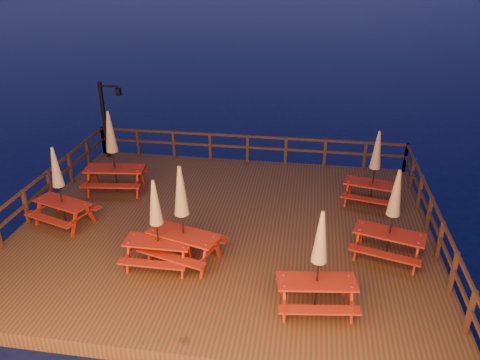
{
  "coord_description": "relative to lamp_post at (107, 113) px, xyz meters",
  "views": [
    {
      "loc": [
        2.27,
        -11.67,
        7.67
      ],
      "look_at": [
        0.36,
        0.6,
        1.66
      ],
      "focal_mm": 35.0,
      "sensor_mm": 36.0,
      "label": 1
    }
  ],
  "objects": [
    {
      "name": "picnic_table_3",
      "position": [
        4.08,
        -6.68,
        -0.53
      ],
      "size": [
        1.71,
        1.4,
        2.44
      ],
      "rotation": [
        0.0,
        0.0,
        0.0
      ],
      "color": "maroon",
      "rests_on": "deck"
    },
    {
      "name": "picnic_table_0",
      "position": [
        1.33,
        -2.8,
        -0.34
      ],
      "size": [
        2.14,
        1.83,
        2.8
      ],
      "rotation": [
        0.0,
        0.0,
        0.12
      ],
      "color": "maroon",
      "rests_on": "deck"
    },
    {
      "name": "picnic_table_1",
      "position": [
        9.92,
        -5.44,
        -0.47
      ],
      "size": [
        2.12,
        1.9,
        2.55
      ],
      "rotation": [
        0.0,
        0.0,
        -0.28
      ],
      "color": "maroon",
      "rests_on": "deck"
    },
    {
      "name": "railing",
      "position": [
        5.39,
        -2.77,
        -1.03
      ],
      "size": [
        11.8,
        9.75,
        1.1
      ],
      "color": "#331E10",
      "rests_on": "deck"
    },
    {
      "name": "picnic_table_5",
      "position": [
        9.77,
        -2.48,
        -0.5
      ],
      "size": [
        2.02,
        1.78,
        2.49
      ],
      "rotation": [
        0.0,
        0.0,
        -0.23
      ],
      "color": "maroon",
      "rests_on": "deck"
    },
    {
      "name": "ground",
      "position": [
        5.39,
        -4.55,
        -2.2
      ],
      "size": [
        500.0,
        500.0,
        0.0
      ],
      "primitive_type": "plane",
      "color": "black",
      "rests_on": "ground"
    },
    {
      "name": "deck",
      "position": [
        5.39,
        -4.55,
        -2.0
      ],
      "size": [
        12.0,
        10.0,
        0.4
      ],
      "primitive_type": "cube",
      "color": "#4F2619",
      "rests_on": "ground"
    },
    {
      "name": "deck_piles",
      "position": [
        5.39,
        -4.55,
        -2.5
      ],
      "size": [
        11.44,
        9.44,
        1.4
      ],
      "color": "#331E10",
      "rests_on": "ground"
    },
    {
      "name": "picnic_table_2",
      "position": [
        0.65,
        -5.11,
        -0.52
      ],
      "size": [
        2.06,
        1.87,
        2.45
      ],
      "rotation": [
        0.0,
        0.0,
        -0.32
      ],
      "color": "maroon",
      "rests_on": "deck"
    },
    {
      "name": "picnic_table_4",
      "position": [
        8.06,
        -7.72,
        -0.49
      ],
      "size": [
        1.94,
        1.67,
        2.52
      ],
      "rotation": [
        0.0,
        0.0,
        0.13
      ],
      "color": "maroon",
      "rests_on": "deck"
    },
    {
      "name": "lamp_post",
      "position": [
        0.0,
        0.0,
        0.0
      ],
      "size": [
        0.85,
        0.18,
        3.0
      ],
      "color": "black",
      "rests_on": "deck"
    },
    {
      "name": "picnic_table_6",
      "position": [
        4.65,
        -6.36,
        -0.39
      ],
      "size": [
        2.25,
        2.02,
        2.7
      ],
      "rotation": [
        0.0,
        0.0,
        -0.29
      ],
      "color": "maroon",
      "rests_on": "deck"
    }
  ]
}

